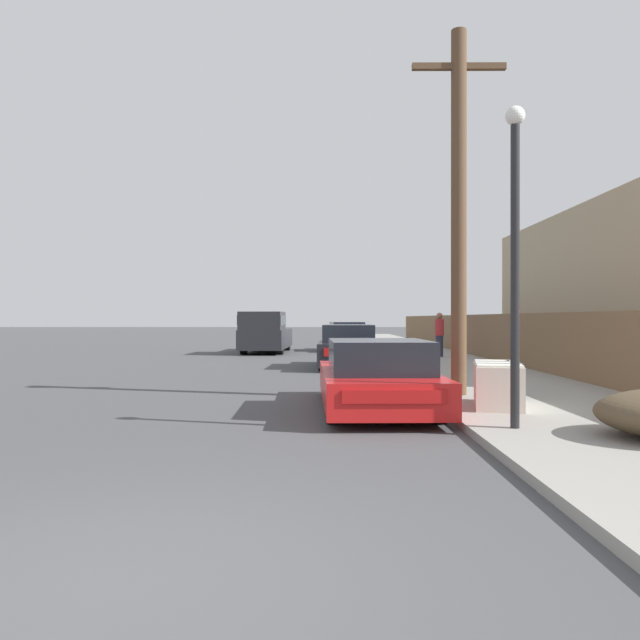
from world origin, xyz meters
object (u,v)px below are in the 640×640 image
car_parked_mid (348,347)px  car_parked_far (346,337)px  discarded_fridge (498,384)px  pickup_truck (265,333)px  street_lamp (515,240)px  utility_pole (459,207)px  pedestrian (439,334)px  parked_sports_car_red (377,378)px

car_parked_mid → car_parked_far: bearing=90.0°
discarded_fridge → pickup_truck: bearing=119.4°
street_lamp → utility_pole: bearing=89.4°
car_parked_mid → pedestrian: bearing=47.8°
street_lamp → pedestrian: size_ratio=2.55×
utility_pole → street_lamp: 3.82m
pickup_truck → street_lamp: size_ratio=1.35×
pickup_truck → street_lamp: bearing=106.2°
utility_pole → pedestrian: bearing=81.2°
car_parked_far → street_lamp: bearing=-90.6°
utility_pole → pedestrian: utility_pole is taller
parked_sports_car_red → car_parked_far: (0.20, 19.78, 0.09)m
discarded_fridge → car_parked_far: 20.22m
pickup_truck → utility_pole: utility_pole is taller
pedestrian → car_parked_mid: bearing=-133.9°
pickup_truck → street_lamp: street_lamp is taller
car_parked_far → pedestrian: pedestrian is taller
car_parked_far → pickup_truck: 4.29m
pickup_truck → car_parked_mid: bearing=114.1°
car_parked_mid → pickup_truck: pickup_truck is taller
utility_pole → pickup_truck: bearing=107.7°
discarded_fridge → utility_pole: (-0.30, 1.60, 3.25)m
utility_pole → pedestrian: 12.36m
discarded_fridge → pickup_truck: (-5.58, 18.16, 0.45)m
car_parked_mid → car_parked_far: car_parked_far is taller
discarded_fridge → car_parked_mid: bearing=114.5°
parked_sports_car_red → car_parked_far: size_ratio=1.11×
parked_sports_car_red → car_parked_far: 19.78m
parked_sports_car_red → pickup_truck: (-3.59, 17.80, 0.37)m
parked_sports_car_red → pickup_truck: bearing=100.0°
car_parked_mid → car_parked_far: size_ratio=1.05×
pickup_truck → pedestrian: (7.12, -4.65, 0.05)m
discarded_fridge → utility_pole: 3.64m
street_lamp → parked_sports_car_red: bearing=124.2°
car_parked_mid → utility_pole: size_ratio=0.64×
street_lamp → pedestrian: bearing=83.1°
pedestrian → discarded_fridge: bearing=-96.5°
car_parked_mid → street_lamp: (1.76, -11.78, 2.00)m
discarded_fridge → parked_sports_car_red: 2.02m
discarded_fridge → pickup_truck: pickup_truck is taller
street_lamp → pickup_truck: bearing=104.5°
pickup_truck → parked_sports_car_red: bearing=103.1°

